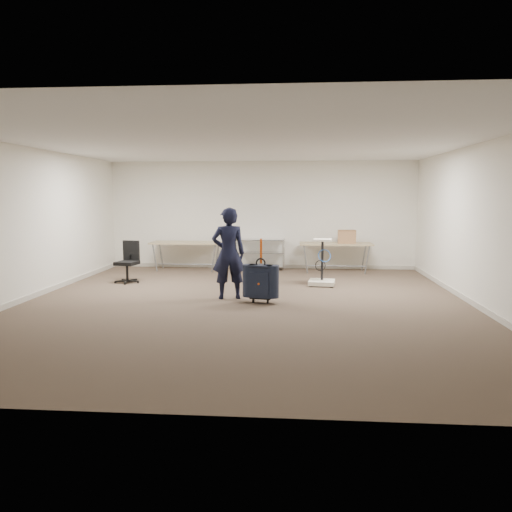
{
  "coord_description": "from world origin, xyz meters",
  "views": [
    {
      "loc": [
        0.89,
        -8.61,
        1.91
      ],
      "look_at": [
        0.19,
        0.3,
        0.83
      ],
      "focal_mm": 35.0,
      "sensor_mm": 36.0,
      "label": 1
    }
  ],
  "objects": [
    {
      "name": "folding_table_right",
      "position": [
        1.9,
        3.95,
        0.68
      ],
      "size": [
        1.8,
        0.75,
        0.73
      ],
      "color": "#93815A",
      "rests_on": "ground"
    },
    {
      "name": "room_shell",
      "position": [
        0.0,
        1.38,
        0.05
      ],
      "size": [
        8.0,
        9.0,
        9.0
      ],
      "color": "white",
      "rests_on": "ground"
    },
    {
      "name": "folding_table_left",
      "position": [
        -1.9,
        3.95,
        0.68
      ],
      "size": [
        1.8,
        0.75,
        0.73
      ],
      "color": "#93815A",
      "rests_on": "ground"
    },
    {
      "name": "suitcase",
      "position": [
        0.28,
        0.13,
        0.39
      ],
      "size": [
        0.46,
        0.32,
        1.16
      ],
      "color": "#161B33",
      "rests_on": "ground"
    },
    {
      "name": "equipment_cart",
      "position": [
        1.47,
        2.01,
        0.26
      ],
      "size": [
        0.6,
        0.6,
        1.0
      ],
      "color": "beige",
      "rests_on": "ground"
    },
    {
      "name": "wire_shelf",
      "position": [
        0.0,
        4.2,
        0.44
      ],
      "size": [
        1.22,
        0.47,
        0.8
      ],
      "color": "silver",
      "rests_on": "ground"
    },
    {
      "name": "office_chair",
      "position": [
        -2.8,
        2.04,
        0.28
      ],
      "size": [
        0.56,
        0.56,
        0.92
      ],
      "color": "black",
      "rests_on": "ground"
    },
    {
      "name": "person",
      "position": [
        -0.34,
        0.48,
        0.85
      ],
      "size": [
        0.7,
        0.54,
        1.7
      ],
      "primitive_type": "imported",
      "rotation": [
        0.0,
        0.0,
        3.37
      ],
      "color": "black",
      "rests_on": "ground"
    },
    {
      "name": "cardboard_box",
      "position": [
        2.17,
        3.96,
        0.89
      ],
      "size": [
        0.44,
        0.34,
        0.33
      ],
      "primitive_type": "cube",
      "rotation": [
        0.0,
        0.0,
        -0.03
      ],
      "color": "olive",
      "rests_on": "folding_table_right"
    },
    {
      "name": "ground",
      "position": [
        0.0,
        0.0,
        0.0
      ],
      "size": [
        9.0,
        9.0,
        0.0
      ],
      "primitive_type": "plane",
      "color": "#413327",
      "rests_on": "ground"
    }
  ]
}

